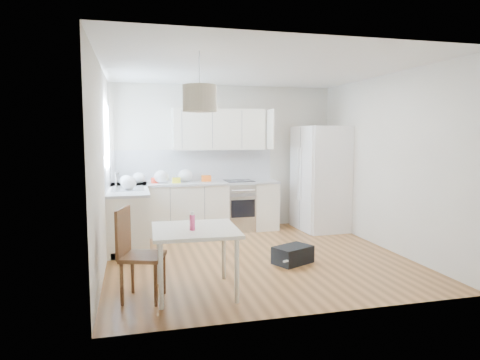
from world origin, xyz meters
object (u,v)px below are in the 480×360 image
Objects in this scene: dining_table at (195,235)px; refrigerator at (321,178)px; gym_bag at (293,255)px; dining_chair at (143,254)px.

refrigerator is at bearing 45.97° from dining_table.
dining_table is 1.74m from gym_bag.
gym_bag is at bearing 40.18° from dining_chair.
dining_chair is at bearing -143.14° from refrigerator.
gym_bag is at bearing -126.83° from refrigerator.
dining_table is 1.86× the size of gym_bag.
refrigerator reaches higher than gym_bag.
dining_table is (-2.76, -2.68, -0.31)m from refrigerator.
dining_chair is at bearing -171.52° from dining_table.
gym_bag is (2.04, 0.84, -0.38)m from dining_chair.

